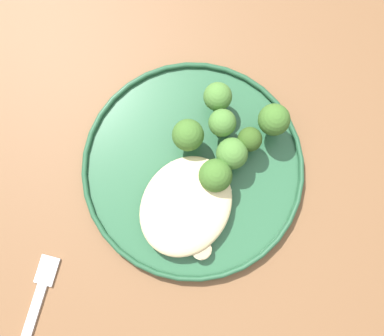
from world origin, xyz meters
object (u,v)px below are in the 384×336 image
at_px(dinner_plate, 192,170).
at_px(broccoli_floret_center_pile, 274,120).
at_px(seared_scallop_half_hidden, 186,206).
at_px(broccoli_floret_small_sprig, 220,98).
at_px(broccoli_floret_tall_stalk, 188,135).
at_px(seared_scallop_tiny_bay, 201,250).
at_px(broccoli_floret_beside_noodles, 222,124).
at_px(broccoli_floret_rear_charred, 232,154).
at_px(seared_scallop_on_noodles, 177,229).
at_px(dinner_fork, 30,324).
at_px(seared_scallop_center_golden, 165,203).
at_px(broccoli_floret_left_leaning, 249,140).
at_px(broccoli_floret_front_edge, 216,175).

height_order(dinner_plate, broccoli_floret_center_pile, broccoli_floret_center_pile).
xyz_separation_m(seared_scallop_half_hidden, broccoli_floret_small_sprig, (-0.14, -0.03, 0.02)).
bearing_deg(broccoli_floret_tall_stalk, seared_scallop_half_hidden, 28.08).
relative_size(seared_scallop_tiny_bay, broccoli_floret_beside_noodles, 0.44).
relative_size(broccoli_floret_beside_noodles, broccoli_floret_rear_charred, 1.06).
relative_size(dinner_plate, broccoli_floret_small_sprig, 5.20).
bearing_deg(broccoli_floret_small_sprig, seared_scallop_on_noodles, 11.74).
bearing_deg(broccoli_floret_tall_stalk, dinner_plate, 37.63).
height_order(seared_scallop_on_noodles, dinner_fork, seared_scallop_on_noodles).
relative_size(broccoli_floret_tall_stalk, dinner_fork, 0.32).
distance_m(broccoli_floret_beside_noodles, dinner_fork, 0.35).
bearing_deg(seared_scallop_half_hidden, broccoli_floret_center_pile, 163.46).
xyz_separation_m(seared_scallop_center_golden, broccoli_floret_left_leaning, (-0.12, 0.05, 0.02)).
bearing_deg(broccoli_floret_small_sprig, seared_scallop_tiny_bay, 22.85).
bearing_deg(broccoli_floret_tall_stalk, seared_scallop_center_golden, 10.01).
relative_size(dinner_plate, broccoli_floret_tall_stalk, 4.86).
height_order(dinner_plate, dinner_fork, dinner_plate).
bearing_deg(seared_scallop_tiny_bay, dinner_fork, -37.06).
bearing_deg(broccoli_floret_beside_noodles, seared_scallop_on_noodles, 6.37).
height_order(broccoli_floret_rear_charred, dinner_fork, broccoli_floret_rear_charred).
height_order(dinner_plate, broccoli_floret_small_sprig, broccoli_floret_small_sprig).
xyz_separation_m(seared_scallop_center_golden, seared_scallop_half_hidden, (-0.01, 0.02, -0.00)).
bearing_deg(seared_scallop_center_golden, dinner_plate, 172.75).
relative_size(seared_scallop_on_noodles, seared_scallop_tiny_bay, 1.09).
distance_m(seared_scallop_tiny_bay, broccoli_floret_center_pile, 0.18).
distance_m(seared_scallop_tiny_bay, broccoli_floret_beside_noodles, 0.16).
bearing_deg(seared_scallop_on_noodles, broccoli_floret_rear_charred, 173.22).
distance_m(dinner_plate, seared_scallop_on_noodles, 0.08).
bearing_deg(seared_scallop_center_golden, seared_scallop_on_noodles, 55.51).
xyz_separation_m(seared_scallop_tiny_bay, broccoli_floret_center_pile, (-0.18, -0.00, 0.03)).
bearing_deg(broccoli_floret_center_pile, broccoli_floret_front_edge, -17.01).
distance_m(seared_scallop_center_golden, broccoli_floret_left_leaning, 0.13).
bearing_deg(seared_scallop_tiny_bay, broccoli_floret_rear_charred, -168.11).
distance_m(seared_scallop_center_golden, seared_scallop_half_hidden, 0.03).
bearing_deg(seared_scallop_center_golden, broccoli_floret_tall_stalk, -169.99).
height_order(broccoli_floret_tall_stalk, broccoli_floret_front_edge, broccoli_floret_tall_stalk).
bearing_deg(dinner_fork, broccoli_floret_rear_charred, 159.45).
height_order(seared_scallop_center_golden, broccoli_floret_rear_charred, broccoli_floret_rear_charred).
relative_size(seared_scallop_center_golden, broccoli_floret_center_pile, 0.55).
height_order(broccoli_floret_small_sprig, broccoli_floret_front_edge, same).
xyz_separation_m(dinner_plate, dinner_fork, (0.27, -0.08, -0.01)).
distance_m(dinner_plate, seared_scallop_center_golden, 0.06).
bearing_deg(broccoli_floret_beside_noodles, broccoli_floret_left_leaning, 89.32).
distance_m(broccoli_floret_left_leaning, broccoli_floret_small_sprig, 0.07).
height_order(seared_scallop_center_golden, broccoli_floret_center_pile, broccoli_floret_center_pile).
relative_size(seared_scallop_tiny_bay, seared_scallop_center_golden, 0.73).
distance_m(broccoli_floret_left_leaning, broccoli_floret_front_edge, 0.06).
bearing_deg(broccoli_floret_left_leaning, seared_scallop_on_noodles, -9.71).
bearing_deg(broccoli_floret_rear_charred, dinner_plate, -44.69).
bearing_deg(broccoli_floret_rear_charred, broccoli_floret_small_sprig, -138.44).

